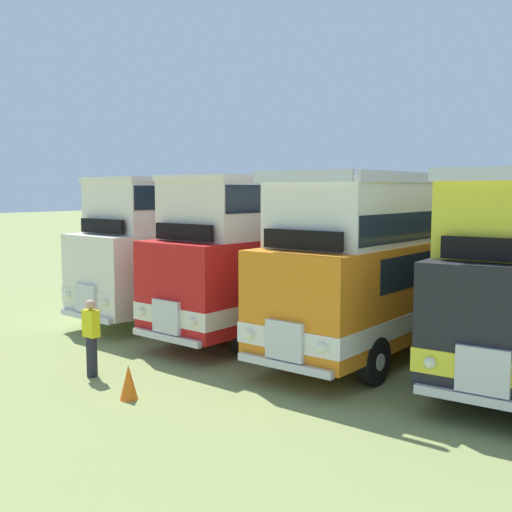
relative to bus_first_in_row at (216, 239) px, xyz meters
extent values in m
cube|color=silver|center=(-0.01, -0.12, -0.77)|extent=(2.99, 10.18, 2.30)
cube|color=silver|center=(-0.01, -0.12, -1.37)|extent=(3.03, 10.22, 0.44)
cube|color=#19232D|center=(0.01, 0.28, -0.17)|extent=(2.90, 7.78, 0.76)
cube|color=#19232D|center=(-0.25, -5.09, -0.12)|extent=(2.20, 0.21, 0.90)
cube|color=silver|center=(-0.25, -5.20, -1.37)|extent=(0.90, 0.16, 0.80)
cube|color=silver|center=(-0.26, -5.23, -1.87)|extent=(2.30, 0.25, 0.16)
sphere|color=#EAEACC|center=(0.64, -5.25, -1.37)|extent=(0.22, 0.22, 0.22)
sphere|color=#EAEACC|center=(-1.15, -5.16, -1.37)|extent=(0.22, 0.22, 0.22)
cube|color=silver|center=(0.01, 0.13, 1.13)|extent=(2.84, 9.27, 1.50)
cube|color=silver|center=(0.01, 0.13, 1.95)|extent=(2.91, 9.38, 0.14)
cube|color=#19232D|center=(0.01, 0.13, 1.43)|extent=(2.88, 9.18, 0.68)
cube|color=black|center=(-0.22, -4.60, 0.63)|extent=(1.90, 0.21, 0.40)
cylinder|color=black|center=(0.98, -3.61, -1.95)|extent=(0.33, 1.05, 1.04)
cylinder|color=silver|center=(1.12, -3.61, -1.95)|extent=(0.04, 0.36, 0.36)
cylinder|color=black|center=(-1.32, -3.49, -1.95)|extent=(0.33, 1.05, 1.04)
cylinder|color=silver|center=(-1.47, -3.49, -1.95)|extent=(0.04, 0.36, 0.36)
cylinder|color=black|center=(1.30, 3.05, -1.95)|extent=(0.33, 1.05, 1.04)
cylinder|color=silver|center=(1.45, 3.05, -1.95)|extent=(0.04, 0.36, 0.36)
cylinder|color=black|center=(-1.00, 3.17, -1.95)|extent=(0.33, 1.05, 1.04)
cylinder|color=silver|center=(-1.15, 3.17, -1.95)|extent=(0.04, 0.36, 0.36)
cube|color=red|center=(3.48, -0.53, -0.77)|extent=(2.83, 10.03, 2.30)
cube|color=silver|center=(3.48, -0.53, -1.37)|extent=(2.87, 10.07, 0.44)
cube|color=#19232D|center=(3.50, -0.13, -0.17)|extent=(2.78, 7.64, 0.76)
cube|color=#19232D|center=(3.32, -5.44, -0.12)|extent=(2.20, 0.17, 0.90)
cube|color=silver|center=(3.32, -5.55, -1.37)|extent=(0.90, 0.15, 0.80)
cube|color=silver|center=(3.32, -5.58, -1.87)|extent=(2.30, 0.22, 0.16)
sphere|color=#EAEACC|center=(4.22, -5.59, -1.37)|extent=(0.22, 0.22, 0.22)
sphere|color=#EAEACC|center=(2.42, -5.53, -1.37)|extent=(0.22, 0.22, 0.22)
cube|color=silver|center=(3.49, -0.28, 1.13)|extent=(2.70, 9.13, 1.50)
cube|color=silver|center=(3.49, -0.28, 1.95)|extent=(2.76, 9.23, 0.14)
cube|color=#19232D|center=(3.49, -0.28, 1.43)|extent=(2.73, 9.03, 0.68)
cube|color=black|center=(3.34, -4.95, 0.63)|extent=(1.90, 0.18, 0.40)
cylinder|color=black|center=(4.52, -3.94, -1.95)|extent=(0.31, 1.05, 1.04)
cylinder|color=silver|center=(4.67, -3.95, -1.95)|extent=(0.03, 0.36, 0.36)
cylinder|color=black|center=(2.22, -3.87, -1.95)|extent=(0.31, 1.05, 1.04)
cylinder|color=silver|center=(2.07, -3.86, -1.95)|extent=(0.03, 0.36, 0.36)
cylinder|color=black|center=(4.74, 2.61, -1.95)|extent=(0.31, 1.05, 1.04)
cylinder|color=silver|center=(4.89, 2.60, -1.95)|extent=(0.03, 0.36, 0.36)
cylinder|color=black|center=(2.44, 2.69, -1.95)|extent=(0.31, 1.05, 1.04)
cylinder|color=silver|center=(2.29, 2.69, -1.95)|extent=(0.03, 0.36, 0.36)
cube|color=orange|center=(6.97, -0.46, -0.77)|extent=(2.61, 10.51, 2.30)
cube|color=white|center=(6.97, -0.46, -1.37)|extent=(2.65, 10.55, 0.44)
cube|color=#19232D|center=(6.98, -0.06, -0.17)|extent=(2.61, 8.11, 0.76)
cube|color=#19232D|center=(6.92, -5.64, -0.12)|extent=(2.20, 0.12, 0.90)
cube|color=silver|center=(6.92, -5.75, -1.37)|extent=(0.90, 0.13, 0.80)
cube|color=silver|center=(6.92, -5.78, -1.87)|extent=(2.30, 0.16, 0.16)
sphere|color=#EAEACC|center=(7.82, -5.77, -1.37)|extent=(0.22, 0.22, 0.22)
sphere|color=#EAEACC|center=(6.02, -5.75, -1.37)|extent=(0.22, 0.22, 0.22)
cube|color=white|center=(6.97, -0.21, 1.13)|extent=(2.50, 9.61, 1.50)
cube|color=silver|center=(6.92, -5.20, 1.93)|extent=(2.40, 0.12, 0.24)
cube|color=silver|center=(7.02, 4.08, 1.93)|extent=(2.40, 0.12, 0.24)
cube|color=silver|center=(8.17, -0.22, 1.93)|extent=(0.20, 9.58, 0.24)
cube|color=silver|center=(5.77, -0.20, 1.93)|extent=(0.20, 9.58, 0.24)
cube|color=#19232D|center=(6.97, -0.21, 0.83)|extent=(2.54, 9.51, 0.64)
cube|color=black|center=(6.92, -5.15, 0.63)|extent=(1.90, 0.14, 0.40)
cylinder|color=black|center=(8.08, -4.11, -1.95)|extent=(0.29, 1.04, 1.04)
cylinder|color=silver|center=(8.23, -4.12, -1.95)|extent=(0.02, 0.36, 0.36)
cylinder|color=black|center=(5.78, -4.09, -1.95)|extent=(0.29, 1.04, 1.04)
cylinder|color=silver|center=(5.63, -4.09, -1.95)|extent=(0.02, 0.36, 0.36)
cylinder|color=black|center=(8.16, 2.97, -1.95)|extent=(0.29, 1.04, 1.04)
cylinder|color=silver|center=(8.31, 2.96, -1.95)|extent=(0.02, 0.36, 0.36)
cylinder|color=black|center=(5.86, 2.99, -1.95)|extent=(0.29, 1.04, 1.04)
cylinder|color=silver|center=(5.71, 2.99, -1.95)|extent=(0.02, 0.36, 0.36)
cube|color=#19232D|center=(10.74, -5.32, -0.12)|extent=(2.20, 0.23, 0.90)
cube|color=silver|center=(10.75, -5.43, -1.37)|extent=(0.91, 0.17, 0.80)
cube|color=silver|center=(10.75, -5.46, -1.87)|extent=(2.30, 0.28, 0.16)
sphere|color=#EAEACC|center=(9.85, -5.49, -1.37)|extent=(0.22, 0.22, 0.22)
cube|color=silver|center=(10.72, -4.88, 1.93)|extent=(2.40, 0.24, 0.24)
cube|color=silver|center=(9.25, -0.33, 1.93)|extent=(0.62, 8.84, 0.24)
cube|color=black|center=(10.72, -4.83, 0.63)|extent=(1.90, 0.23, 0.40)
cylinder|color=black|center=(9.51, -3.85, -1.95)|extent=(0.34, 1.05, 1.04)
cylinder|color=silver|center=(9.36, -3.86, -1.95)|extent=(0.04, 0.36, 0.36)
cylinder|color=silver|center=(8.98, 2.48, -1.95)|extent=(0.04, 0.36, 0.36)
cone|color=orange|center=(4.68, -7.91, -2.12)|extent=(0.36, 0.36, 0.70)
cylinder|color=#23232D|center=(2.88, -7.41, -2.02)|extent=(0.24, 0.24, 0.90)
cube|color=yellow|center=(2.88, -7.41, -1.27)|extent=(0.36, 0.22, 0.60)
sphere|color=tan|center=(2.88, -7.41, -0.85)|extent=(0.22, 0.22, 0.22)
camera|label=1|loc=(13.94, -15.73, 1.66)|focal=43.42mm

